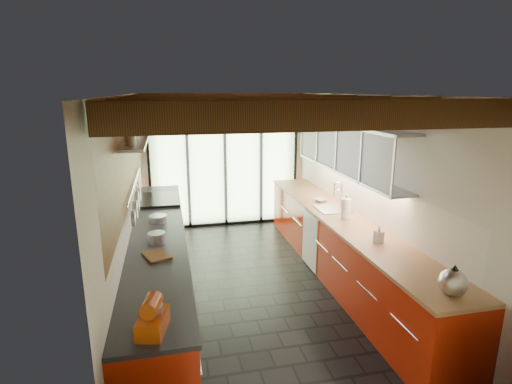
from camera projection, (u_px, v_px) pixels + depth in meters
ground at (255, 286)px, 5.58m from camera, size 5.50×5.50×0.00m
room_shell at (255, 170)px, 5.17m from camera, size 5.50×5.50×5.50m
ceiling_beams at (249, 105)px, 5.33m from camera, size 3.14×5.06×4.90m
glass_door at (225, 143)px, 7.72m from camera, size 2.95×0.10×2.90m
left_counter at (160, 264)px, 5.20m from camera, size 0.68×5.00×0.92m
range_stove at (160, 227)px, 6.57m from camera, size 0.66×0.90×0.97m
right_counter at (341, 247)px, 5.74m from camera, size 0.68×5.00×0.92m
sink_assembly at (333, 206)px, 6.00m from camera, size 0.45×0.52×0.43m
upper_cabinets_right at (348, 148)px, 5.71m from camera, size 0.34×3.00×3.00m
left_wall_fixtures at (137, 155)px, 4.94m from camera, size 0.28×2.60×0.96m
stand_mixer at (152, 317)px, 2.94m from camera, size 0.25×0.35×0.29m
pot_large at (157, 238)px, 4.65m from camera, size 0.24×0.24×0.13m
pot_small at (158, 219)px, 5.40m from camera, size 0.30×0.30×0.09m
cutting_board at (157, 256)px, 4.27m from camera, size 0.33×0.38×0.03m
kettle at (453, 281)px, 3.46m from camera, size 0.32×0.34×0.29m
paper_towel at (346, 209)px, 5.51m from camera, size 0.16×0.16×0.34m
soap_bottle at (379, 234)px, 4.67m from camera, size 0.11×0.11×0.20m
bowl at (321, 200)px, 6.40m from camera, size 0.24×0.24×0.05m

